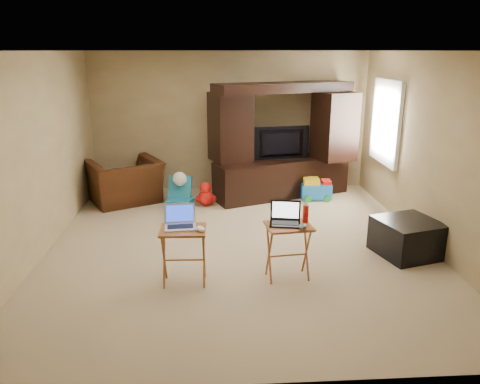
{
  "coord_description": "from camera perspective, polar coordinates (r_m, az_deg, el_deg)",
  "views": [
    {
      "loc": [
        -0.35,
        -5.8,
        2.5
      ],
      "look_at": [
        0.0,
        -0.2,
        0.8
      ],
      "focal_mm": 35.0,
      "sensor_mm": 36.0,
      "label": 1
    }
  ],
  "objects": [
    {
      "name": "floor",
      "position": [
        6.33,
        -0.11,
        -6.42
      ],
      "size": [
        5.5,
        5.5,
        0.0
      ],
      "primitive_type": "plane",
      "color": "beige",
      "rests_on": "ground"
    },
    {
      "name": "window_frame",
      "position": [
        7.95,
        17.36,
        8.15
      ],
      "size": [
        0.06,
        1.14,
        1.34
      ],
      "primitive_type": "cube",
      "color": "white",
      "rests_on": "ground"
    },
    {
      "name": "ottoman",
      "position": [
        6.33,
        19.72,
        -5.24
      ],
      "size": [
        0.88,
        0.88,
        0.46
      ],
      "primitive_type": "cube",
      "rotation": [
        0.0,
        0.0,
        0.28
      ],
      "color": "black",
      "rests_on": "floor"
    },
    {
      "name": "wall_right",
      "position": [
        6.58,
        22.23,
        4.65
      ],
      "size": [
        0.0,
        5.5,
        5.5
      ],
      "primitive_type": "plane",
      "rotation": [
        1.57,
        0.0,
        -1.57
      ],
      "color": "tan",
      "rests_on": "ground"
    },
    {
      "name": "child_rocker",
      "position": [
        7.76,
        -7.37,
        -0.08
      ],
      "size": [
        0.49,
        0.53,
        0.51
      ],
      "primitive_type": null,
      "rotation": [
        0.0,
        0.0,
        -0.28
      ],
      "color": "teal",
      "rests_on": "floor"
    },
    {
      "name": "laptop_left",
      "position": [
        5.1,
        -7.33,
        -3.13
      ],
      "size": [
        0.36,
        0.3,
        0.24
      ],
      "primitive_type": "cube",
      "rotation": [
        0.0,
        0.0,
        0.08
      ],
      "color": "#BBBBC0",
      "rests_on": "tray_table_left"
    },
    {
      "name": "tray_table_left",
      "position": [
        5.24,
        -6.84,
        -7.8
      ],
      "size": [
        0.51,
        0.41,
        0.65
      ],
      "primitive_type": "cube",
      "rotation": [
        0.0,
        0.0,
        -0.03
      ],
      "color": "#A56627",
      "rests_on": "floor"
    },
    {
      "name": "mouse_left",
      "position": [
        5.03,
        -4.85,
        -4.47
      ],
      "size": [
        0.12,
        0.15,
        0.05
      ],
      "primitive_type": "ellipsoid",
      "rotation": [
        0.0,
        0.0,
        0.34
      ],
      "color": "white",
      "rests_on": "tray_table_left"
    },
    {
      "name": "wall_front",
      "position": [
        3.32,
        2.75,
        -5.35
      ],
      "size": [
        5.0,
        0.0,
        5.0
      ],
      "primitive_type": "plane",
      "rotation": [
        -1.57,
        0.0,
        0.0
      ],
      "color": "tan",
      "rests_on": "ground"
    },
    {
      "name": "window_pane",
      "position": [
        7.95,
        17.49,
        8.14
      ],
      "size": [
        0.0,
        1.2,
        1.2
      ],
      "primitive_type": "plane",
      "rotation": [
        1.57,
        0.0,
        -1.57
      ],
      "color": "white",
      "rests_on": "ground"
    },
    {
      "name": "television",
      "position": [
        8.17,
        5.24,
        5.87
      ],
      "size": [
        1.02,
        0.29,
        0.58
      ],
      "primitive_type": "imported",
      "rotation": [
        0.0,
        0.0,
        3.3
      ],
      "color": "black",
      "rests_on": "entertainment_center"
    },
    {
      "name": "wall_left",
      "position": [
        6.31,
        -23.47,
        4.03
      ],
      "size": [
        0.0,
        5.5,
        5.5
      ],
      "primitive_type": "plane",
      "rotation": [
        1.57,
        0.0,
        1.57
      ],
      "color": "tan",
      "rests_on": "ground"
    },
    {
      "name": "ceiling",
      "position": [
        5.81,
        -0.13,
        16.85
      ],
      "size": [
        5.5,
        5.5,
        0.0
      ],
      "primitive_type": "plane",
      "rotation": [
        3.14,
        0.0,
        0.0
      ],
      "color": "silver",
      "rests_on": "ground"
    },
    {
      "name": "laptop_right",
      "position": [
        5.2,
        5.54,
        -2.72
      ],
      "size": [
        0.38,
        0.33,
        0.24
      ],
      "primitive_type": "cube",
      "rotation": [
        0.0,
        0.0,
        -0.17
      ],
      "color": "black",
      "rests_on": "tray_table_right"
    },
    {
      "name": "water_bottle",
      "position": [
        5.3,
        8.0,
        -2.65
      ],
      "size": [
        0.06,
        0.06,
        0.2
      ],
      "primitive_type": "cylinder",
      "color": "red",
      "rests_on": "tray_table_right"
    },
    {
      "name": "push_toy",
      "position": [
        8.24,
        9.27,
        0.42
      ],
      "size": [
        0.55,
        0.41,
        0.4
      ],
      "primitive_type": null,
      "rotation": [
        0.0,
        0.0,
        -0.06
      ],
      "color": "blue",
      "rests_on": "floor"
    },
    {
      "name": "plush_toy",
      "position": [
        7.83,
        -4.21,
        -0.22
      ],
      "size": [
        0.37,
        0.31,
        0.41
      ],
      "primitive_type": null,
      "color": "red",
      "rests_on": "floor"
    },
    {
      "name": "wall_back",
      "position": [
        8.65,
        -1.23,
        8.55
      ],
      "size": [
        5.0,
        0.0,
        5.0
      ],
      "primitive_type": "plane",
      "rotation": [
        1.57,
        0.0,
        0.0
      ],
      "color": "tan",
      "rests_on": "ground"
    },
    {
      "name": "tray_table_right",
      "position": [
        5.35,
        5.87,
        -7.26
      ],
      "size": [
        0.54,
        0.45,
        0.65
      ],
      "primitive_type": "cube",
      "rotation": [
        0.0,
        0.0,
        0.12
      ],
      "color": "#9C5025",
      "rests_on": "floor"
    },
    {
      "name": "entertainment_center",
      "position": [
        8.2,
        5.2,
        6.21
      ],
      "size": [
        2.49,
        1.43,
        1.99
      ],
      "primitive_type": "cube",
      "rotation": [
        0.0,
        0.0,
        0.36
      ],
      "color": "black",
      "rests_on": "floor"
    },
    {
      "name": "mouse_right",
      "position": [
        5.13,
        7.64,
        -4.18
      ],
      "size": [
        0.12,
        0.15,
        0.05
      ],
      "primitive_type": "ellipsoid",
      "rotation": [
        0.0,
        0.0,
        -0.29
      ],
      "color": "#3C3C40",
      "rests_on": "tray_table_right"
    },
    {
      "name": "recliner",
      "position": [
        8.18,
        -13.78,
        1.23
      ],
      "size": [
        1.45,
        1.39,
        0.73
      ],
      "primitive_type": "imported",
      "rotation": [
        0.0,
        0.0,
        3.63
      ],
      "color": "#401F0D",
      "rests_on": "floor"
    }
  ]
}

